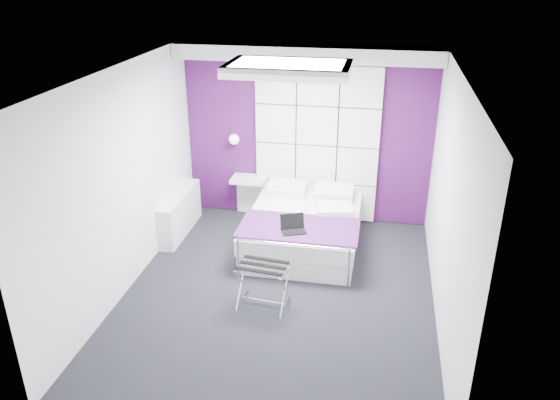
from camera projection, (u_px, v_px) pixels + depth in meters
The scene contains 15 objects.
floor at pixel (279, 294), 6.47m from camera, with size 4.40×4.40×0.00m, color black.
ceiling at pixel (278, 74), 5.41m from camera, with size 4.40×4.40×0.00m, color white.
wall_back at pixel (307, 134), 7.91m from camera, with size 3.60×3.60×0.00m, color white.
wall_left at pixel (124, 182), 6.25m from camera, with size 4.40×4.40×0.00m, color white.
wall_right at pixel (449, 207), 5.63m from camera, with size 4.40×4.40×0.00m, color white.
accent_wall at pixel (307, 135), 7.90m from camera, with size 3.58×0.02×2.58m, color #421047.
soffit at pixel (306, 53), 7.20m from camera, with size 3.58×0.50×0.20m, color white.
headboard at pixel (317, 145), 7.89m from camera, with size 1.80×0.08×2.30m, color silver, non-canonical shape.
skylight at pixel (289, 68), 5.97m from camera, with size 1.36×0.86×0.12m, color white, non-canonical shape.
wall_lamp at pixel (235, 138), 8.00m from camera, with size 0.15×0.15×0.15m, color white.
radiator at pixel (180, 213), 7.80m from camera, with size 0.22×1.20×0.60m, color white.
bed at pixel (304, 228), 7.43m from camera, with size 1.52×1.83×0.65m.
nightstand at pixel (249, 179), 8.18m from camera, with size 0.50×0.39×0.06m, color white.
luggage_rack at pixel (263, 285), 6.16m from camera, with size 0.54×0.40×0.53m.
laptop at pixel (294, 227), 6.82m from camera, with size 0.30×0.22×0.22m.
Camera 1 is at (1.04, -5.35, 3.66)m, focal length 35.00 mm.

